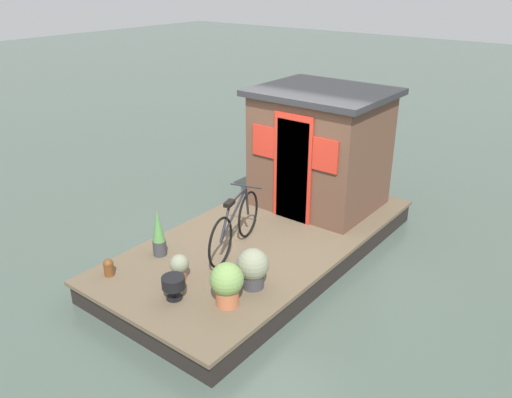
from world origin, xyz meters
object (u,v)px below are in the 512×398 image
at_px(houseboat_cabin, 320,148).
at_px(potted_plant_lavender, 179,266).
at_px(potted_plant_sage, 227,283).
at_px(charcoal_grill, 173,283).
at_px(potted_plant_fern, 253,267).
at_px(potted_plant_rosemary, 159,234).
at_px(mooring_bollard, 109,267).
at_px(bicycle, 235,225).

xyz_separation_m(houseboat_cabin, potted_plant_lavender, (-3.30, 0.12, -0.82)).
xyz_separation_m(potted_plant_sage, charcoal_grill, (-0.32, 0.61, -0.09)).
xyz_separation_m(potted_plant_fern, charcoal_grill, (-0.83, 0.62, -0.07)).
bearing_deg(charcoal_grill, potted_plant_rosemary, 56.27).
relative_size(houseboat_cabin, potted_plant_sage, 3.77).
bearing_deg(charcoal_grill, potted_plant_lavender, 35.97).
relative_size(potted_plant_sage, mooring_bollard, 2.29).
height_order(potted_plant_lavender, mooring_bollard, potted_plant_lavender).
bearing_deg(houseboat_cabin, potted_plant_sage, -167.38).
distance_m(houseboat_cabin, charcoal_grill, 3.75).
relative_size(bicycle, potted_plant_lavender, 4.42).
bearing_deg(bicycle, potted_plant_rosemary, 135.89).
bearing_deg(potted_plant_fern, bicycle, 52.83).
bearing_deg(potted_plant_fern, potted_plant_sage, 179.18).
relative_size(potted_plant_rosemary, mooring_bollard, 2.87).
distance_m(bicycle, potted_plant_sage, 1.40).
bearing_deg(charcoal_grill, mooring_bollard, 98.32).
bearing_deg(potted_plant_fern, potted_plant_rosemary, 96.26).
xyz_separation_m(potted_plant_sage, potted_plant_rosemary, (0.33, 1.59, 0.03)).
bearing_deg(mooring_bollard, charcoal_grill, -81.68).
relative_size(houseboat_cabin, charcoal_grill, 6.88).
height_order(potted_plant_lavender, potted_plant_rosemary, potted_plant_rosemary).
height_order(houseboat_cabin, bicycle, houseboat_cabin).
xyz_separation_m(potted_plant_lavender, potted_plant_rosemary, (0.30, 0.72, 0.13)).
xyz_separation_m(potted_plant_fern, mooring_bollard, (-0.99, 1.72, -0.16)).
distance_m(potted_plant_rosemary, mooring_bollard, 0.85).
bearing_deg(mooring_bollard, bicycle, -29.22).
distance_m(potted_plant_lavender, charcoal_grill, 0.44).
distance_m(potted_plant_lavender, potted_plant_rosemary, 0.79).
distance_m(houseboat_cabin, potted_plant_rosemary, 3.20).
height_order(bicycle, potted_plant_sage, bicycle).
relative_size(potted_plant_lavender, mooring_bollard, 1.50).
xyz_separation_m(houseboat_cabin, potted_plant_fern, (-2.83, -0.75, -0.74)).
bearing_deg(houseboat_cabin, charcoal_grill, -177.91).
height_order(potted_plant_sage, potted_plant_lavender, potted_plant_sage).
bearing_deg(bicycle, mooring_bollard, 150.78).
bearing_deg(potted_plant_rosemary, houseboat_cabin, -15.67).
bearing_deg(potted_plant_sage, potted_plant_rosemary, 78.28).
relative_size(potted_plant_fern, potted_plant_lavender, 1.46).
relative_size(potted_plant_fern, potted_plant_sage, 0.96).
xyz_separation_m(potted_plant_lavender, mooring_bollard, (-0.52, 0.85, -0.08)).
distance_m(potted_plant_sage, potted_plant_rosemary, 1.62).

